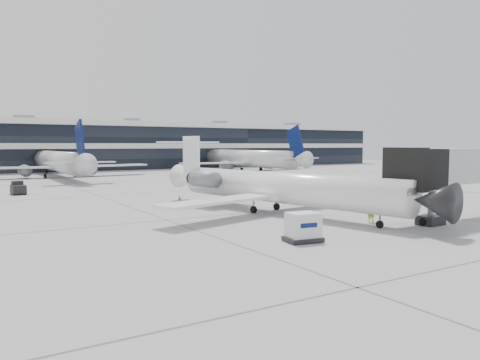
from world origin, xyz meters
TOP-DOWN VIEW (x-y plane):
  - ground at (0.00, 0.00)m, footprint 220.00×220.00m
  - terminal at (0.00, 82.00)m, footprint 170.00×22.00m
  - bg_jet_center at (-8.00, 55.00)m, footprint 32.00×40.00m
  - bg_jet_right at (32.00, 55.00)m, footprint 32.00×40.00m
  - regional_jet at (-0.68, -1.22)m, footprint 23.08×28.76m
  - ramp_worker at (2.56, -9.00)m, footprint 0.69×0.47m
  - cargo_uld at (-6.15, -11.76)m, footprint 2.34×1.89m
  - traffic_cone at (-3.75, 11.56)m, footprint 0.43×0.43m
  - far_tug at (-17.58, 26.58)m, footprint 1.58×2.51m

SIDE VIEW (x-z plane):
  - ground at x=0.00m, z-range 0.00..0.00m
  - bg_jet_center at x=-8.00m, z-range -4.80..4.80m
  - bg_jet_right at x=32.00m, z-range -4.80..4.80m
  - traffic_cone at x=-3.75m, z-range -0.01..0.51m
  - far_tug at x=-17.58m, z-range -0.08..1.47m
  - cargo_uld at x=-6.15m, z-range 0.00..1.73m
  - ramp_worker at x=2.56m, z-range 0.00..1.81m
  - regional_jet at x=-0.68m, z-range -1.06..5.62m
  - terminal at x=0.00m, z-range 0.00..10.00m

